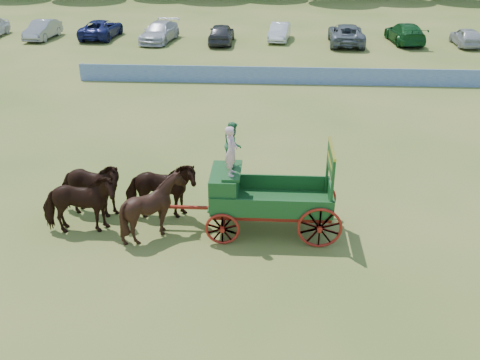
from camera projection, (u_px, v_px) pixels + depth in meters
name	position (u px, v px, depth m)	size (l,w,h in m)	color
ground	(333.00, 247.00, 16.68)	(160.00, 160.00, 0.00)	olive
horse_lead_left	(79.00, 205.00, 17.00)	(1.12, 2.46, 2.08)	black
horse_lead_right	(90.00, 189.00, 17.98)	(1.12, 2.46, 2.08)	black
horse_wheel_left	(154.00, 207.00, 16.86)	(1.68, 1.89, 2.08)	black
horse_wheel_right	(161.00, 191.00, 17.85)	(1.12, 2.46, 2.08)	black
farm_dray	(249.00, 186.00, 16.96)	(6.00, 2.00, 3.72)	#9C2A0F
sponsor_banner	(289.00, 76.00, 32.59)	(26.00, 0.08, 1.05)	#1D459E
parked_cars	(247.00, 32.00, 43.46)	(45.76, 7.00, 1.61)	silver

